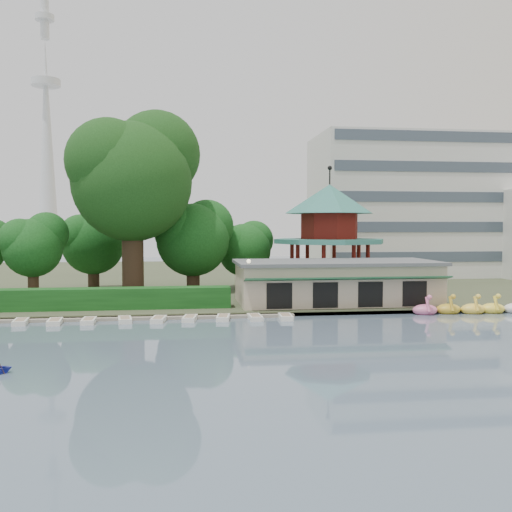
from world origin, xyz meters
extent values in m
plane|color=slate|center=(0.00, 0.00, 0.00)|extent=(220.00, 220.00, 0.00)
cube|color=#424930|center=(0.00, 52.00, 0.20)|extent=(220.00, 70.00, 0.40)
cube|color=gray|center=(0.00, 17.30, 0.15)|extent=(220.00, 0.60, 0.30)
cube|color=gray|center=(-12.00, 17.20, 0.12)|extent=(34.00, 1.60, 0.24)
cube|color=#BFAC93|center=(10.00, 22.00, 2.20)|extent=(18.00, 8.00, 3.60)
cube|color=#595B5E|center=(10.00, 22.00, 4.15)|extent=(18.60, 8.60, 0.30)
cube|color=#194C2D|center=(10.00, 17.70, 3.00)|extent=(18.00, 1.59, 0.45)
cylinder|color=#BFAC93|center=(12.00, 32.00, 1.00)|extent=(10.40, 10.40, 1.20)
cylinder|color=#317669|center=(12.00, 32.00, 5.85)|extent=(12.40, 12.40, 0.50)
cylinder|color=maroon|center=(12.00, 32.00, 7.50)|extent=(6.40, 6.40, 2.80)
cone|color=#317669|center=(12.00, 32.00, 10.50)|extent=(10.00, 10.00, 3.20)
cylinder|color=black|center=(12.00, 32.00, 13.00)|extent=(0.16, 0.16, 1.80)
cube|color=silver|center=(30.00, 50.00, 10.40)|extent=(30.00, 14.00, 20.00)
cone|color=silver|center=(-42.00, 140.00, 30.00)|extent=(6.00, 6.00, 60.00)
cylinder|color=silver|center=(-42.00, 140.00, 48.00)|extent=(8.00, 8.00, 2.00)
cylinder|color=silver|center=(-42.00, 140.00, 66.00)|extent=(5.20, 5.20, 1.60)
cube|color=#18501A|center=(-15.00, 20.50, 1.30)|extent=(30.00, 2.00, 1.80)
cylinder|color=black|center=(1.50, 19.00, 2.40)|extent=(0.12, 0.12, 4.00)
sphere|color=beige|center=(1.50, 19.00, 4.50)|extent=(0.36, 0.36, 0.36)
cylinder|color=#3A281C|center=(-9.00, 28.00, 5.02)|extent=(2.12, 2.12, 9.25)
sphere|color=#1A4516|center=(-9.00, 28.00, 11.87)|extent=(11.76, 11.76, 11.76)
sphere|color=#1A4516|center=(-6.65, 29.76, 14.83)|extent=(8.82, 8.82, 8.82)
sphere|color=#1A4516|center=(-11.06, 26.82, 13.72)|extent=(8.23, 8.23, 8.23)
cylinder|color=#3A281C|center=(-18.00, 26.00, 2.45)|extent=(0.99, 0.99, 4.10)
sphere|color=#18501A|center=(-18.00, 26.00, 5.48)|extent=(5.47, 5.47, 5.47)
sphere|color=#18501A|center=(-16.91, 26.82, 6.79)|extent=(4.11, 4.11, 4.11)
sphere|color=#18501A|center=(-18.96, 25.45, 6.30)|extent=(3.83, 3.83, 3.83)
cylinder|color=#3A281C|center=(-3.00, 32.00, 2.67)|extent=(1.40, 1.40, 4.55)
sphere|color=#18501A|center=(-3.00, 32.00, 6.04)|extent=(7.80, 7.80, 7.80)
sphere|color=#18501A|center=(-1.44, 33.17, 7.49)|extent=(5.85, 5.85, 5.85)
sphere|color=#18501A|center=(-4.36, 31.22, 6.95)|extent=(5.46, 5.46, 5.46)
cylinder|color=#3A281C|center=(3.00, 36.00, 2.15)|extent=(1.10, 1.10, 3.50)
sphere|color=#18501A|center=(3.00, 36.00, 4.74)|extent=(6.12, 6.12, 6.12)
sphere|color=#18501A|center=(4.22, 36.92, 5.86)|extent=(4.59, 4.59, 4.59)
sphere|color=#18501A|center=(1.93, 35.39, 5.44)|extent=(4.28, 4.28, 4.28)
cylinder|color=#3A281C|center=(-14.00, 36.00, 2.48)|extent=(1.24, 1.24, 4.17)
sphere|color=#18501A|center=(-14.00, 36.00, 5.57)|extent=(6.90, 6.90, 6.90)
sphere|color=#18501A|center=(-12.62, 37.04, 6.90)|extent=(5.18, 5.18, 5.18)
sphere|color=#18501A|center=(-15.21, 35.31, 6.40)|extent=(4.83, 4.83, 4.83)
ellipsoid|color=pink|center=(16.37, 16.64, 0.35)|extent=(2.16, 1.44, 0.99)
cylinder|color=pink|center=(16.37, 16.09, 0.90)|extent=(0.26, 0.79, 1.29)
sphere|color=pink|center=(16.37, 15.79, 1.55)|extent=(0.44, 0.44, 0.44)
ellipsoid|color=gold|center=(18.54, 16.79, 0.35)|extent=(2.16, 1.44, 0.99)
cylinder|color=gold|center=(18.54, 16.24, 0.90)|extent=(0.26, 0.79, 1.29)
sphere|color=gold|center=(18.54, 15.94, 1.55)|extent=(0.44, 0.44, 0.44)
ellipsoid|color=yellow|center=(20.67, 16.57, 0.35)|extent=(2.16, 1.44, 0.99)
cylinder|color=yellow|center=(20.67, 16.02, 0.90)|extent=(0.26, 0.79, 1.29)
sphere|color=yellow|center=(20.67, 15.72, 1.55)|extent=(0.44, 0.44, 0.44)
ellipsoid|color=yellow|center=(22.51, 16.62, 0.35)|extent=(2.16, 1.44, 0.99)
cylinder|color=yellow|center=(22.51, 16.07, 0.90)|extent=(0.26, 0.79, 1.29)
sphere|color=yellow|center=(22.51, 15.77, 1.55)|extent=(0.44, 0.44, 0.44)
cube|color=white|center=(-16.47, 15.93, 0.18)|extent=(1.25, 2.40, 0.36)
cube|color=white|center=(-13.88, 15.60, 0.18)|extent=(1.20, 2.38, 0.36)
cube|color=white|center=(-11.36, 15.71, 0.18)|extent=(1.05, 2.32, 0.36)
cube|color=white|center=(-8.64, 15.88, 0.18)|extent=(1.30, 2.41, 0.36)
cube|color=white|center=(-6.02, 15.71, 0.18)|extent=(1.26, 2.40, 0.36)
cube|color=white|center=(-3.59, 15.92, 0.18)|extent=(1.33, 2.42, 0.36)
cube|color=white|center=(-0.92, 15.96, 0.18)|extent=(1.30, 2.41, 0.36)
cube|color=white|center=(1.63, 15.76, 0.18)|extent=(1.07, 2.33, 0.36)
cube|color=white|center=(4.10, 15.65, 0.18)|extent=(1.13, 2.35, 0.36)
cylinder|color=#3A281C|center=(-13.29, 0.60, 0.35)|extent=(0.94, 0.29, 2.01)
camera|label=1|loc=(-4.16, -29.36, 7.50)|focal=40.00mm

